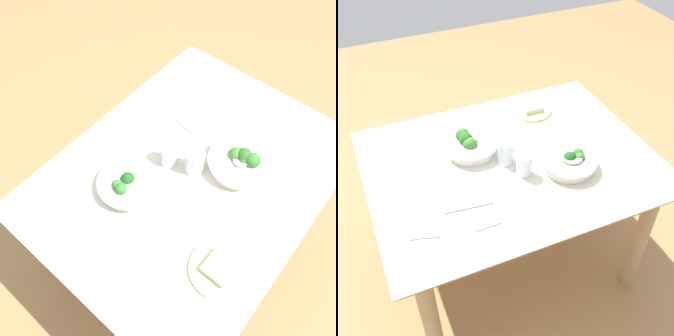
{
  "view_description": "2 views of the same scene",
  "coord_description": "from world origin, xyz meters",
  "views": [
    {
      "loc": [
        0.62,
        0.4,
        1.86
      ],
      "look_at": [
        0.04,
        -0.08,
        0.7
      ],
      "focal_mm": 37.54,
      "sensor_mm": 36.0,
      "label": 1
    },
    {
      "loc": [
        -0.55,
        -1.22,
        1.85
      ],
      "look_at": [
        -0.04,
        -0.04,
        0.7
      ],
      "focal_mm": 44.11,
      "sensor_mm": 36.0,
      "label": 2
    }
  ],
  "objects": [
    {
      "name": "fork_by_near_bowl",
      "position": [
        -0.45,
        -0.26,
        0.7
      ],
      "size": [
        0.11,
        0.04,
        0.0
      ],
      "rotation": [
        0.0,
        0.0,
        2.83
      ],
      "color": "#B7B7BC",
      "rests_on": "dining_table"
    },
    {
      "name": "napkin_folded_upper",
      "position": [
        -0.25,
        -0.14,
        0.7
      ],
      "size": [
        0.2,
        0.14,
        0.01
      ],
      "primitive_type": "cube",
      "rotation": [
        0.0,
        0.0,
        -0.12
      ],
      "color": "#B1A997",
      "rests_on": "dining_table"
    },
    {
      "name": "broccoli_bowl_near",
      "position": [
        0.21,
        -0.14,
        0.73
      ],
      "size": [
        0.23,
        0.23,
        0.08
      ],
      "color": "silver",
      "rests_on": "dining_table"
    },
    {
      "name": "fork_by_far_bowl",
      "position": [
        -0.22,
        -0.31,
        0.7
      ],
      "size": [
        0.1,
        0.01,
        0.0
      ],
      "rotation": [
        0.0,
        0.0,
        3.14
      ],
      "color": "#B7B7BC",
      "rests_on": "dining_table"
    },
    {
      "name": "dining_table",
      "position": [
        0.0,
        0.0,
        0.59
      ],
      "size": [
        1.21,
        0.93,
        0.7
      ],
      "color": "beige",
      "rests_on": "ground_plane"
    },
    {
      "name": "water_glass_center",
      "position": [
        -0.02,
        0.0,
        0.75
      ],
      "size": [
        0.07,
        0.07,
        0.1
      ],
      "primitive_type": "cylinder",
      "color": "silver",
      "rests_on": "dining_table"
    },
    {
      "name": "table_knife_left",
      "position": [
        -0.19,
        0.31,
        0.7
      ],
      "size": [
        0.03,
        0.18,
        0.0
      ],
      "primitive_type": "cube",
      "rotation": [
        0.0,
        0.0,
        1.67
      ],
      "color": "#B7B7BC",
      "rests_on": "dining_table"
    },
    {
      "name": "broccoli_bowl_far",
      "position": [
        -0.14,
        0.13,
        0.74
      ],
      "size": [
        0.24,
        0.24,
        0.1
      ],
      "color": "white",
      "rests_on": "dining_table"
    },
    {
      "name": "ground_plane",
      "position": [
        0.0,
        0.0,
        0.0
      ],
      "size": [
        6.0,
        6.0,
        0.0
      ],
      "primitive_type": "plane",
      "color": "#9E7547"
    },
    {
      "name": "water_glass_side",
      "position": [
        0.02,
        -0.1,
        0.75
      ],
      "size": [
        0.07,
        0.07,
        0.1
      ],
      "primitive_type": "cylinder",
      "color": "silver",
      "rests_on": "dining_table"
    },
    {
      "name": "bread_side_plate",
      "position": [
        0.24,
        0.3,
        0.71
      ],
      "size": [
        0.2,
        0.2,
        0.04
      ],
      "color": "#B7D684",
      "rests_on": "dining_table"
    }
  ]
}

